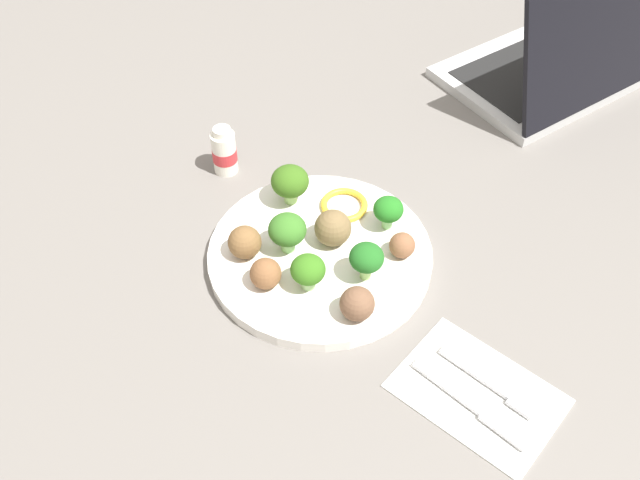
# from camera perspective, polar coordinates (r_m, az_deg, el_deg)

# --- Properties ---
(ground_plane) EXTENTS (4.00, 4.00, 0.00)m
(ground_plane) POSITION_cam_1_polar(r_m,az_deg,el_deg) (0.92, -0.00, -1.53)
(ground_plane) COLOR slate
(plate) EXTENTS (0.28, 0.28, 0.02)m
(plate) POSITION_cam_1_polar(r_m,az_deg,el_deg) (0.91, -0.00, -1.20)
(plate) COLOR white
(plate) RESTS_ON ground_plane
(broccoli_floret_far_rim) EXTENTS (0.05, 0.05, 0.05)m
(broccoli_floret_far_rim) POSITION_cam_1_polar(r_m,az_deg,el_deg) (0.88, -2.57, 0.75)
(broccoli_floret_far_rim) COLOR #8DCD76
(broccoli_floret_far_rim) RESTS_ON plate
(broccoli_floret_mid_left) EXTENTS (0.04, 0.04, 0.05)m
(broccoli_floret_mid_left) POSITION_cam_1_polar(r_m,az_deg,el_deg) (0.92, 5.37, 2.35)
(broccoli_floret_mid_left) COLOR #8FD07E
(broccoli_floret_mid_left) RESTS_ON plate
(broccoli_floret_front_right) EXTENTS (0.05, 0.05, 0.06)m
(broccoli_floret_front_right) POSITION_cam_1_polar(r_m,az_deg,el_deg) (0.94, -2.37, 4.57)
(broccoli_floret_front_right) COLOR #98C56D
(broccoli_floret_front_right) RESTS_ON plate
(broccoli_floret_back_right) EXTENTS (0.04, 0.04, 0.05)m
(broccoli_floret_back_right) POSITION_cam_1_polar(r_m,az_deg,el_deg) (0.85, 3.67, -1.45)
(broccoli_floret_back_right) COLOR #A3CF74
(broccoli_floret_back_right) RESTS_ON plate
(broccoli_floret_back_left) EXTENTS (0.04, 0.04, 0.05)m
(broccoli_floret_back_left) POSITION_cam_1_polar(r_m,az_deg,el_deg) (0.85, -0.95, -2.40)
(broccoli_floret_back_left) COLOR #9BC580
(broccoli_floret_back_left) RESTS_ON plate
(meatball_far_rim) EXTENTS (0.04, 0.04, 0.04)m
(meatball_far_rim) POSITION_cam_1_polar(r_m,az_deg,el_deg) (0.86, -4.28, -2.64)
(meatball_far_rim) COLOR brown
(meatball_far_rim) RESTS_ON plate
(meatball_front_right) EXTENTS (0.05, 0.05, 0.05)m
(meatball_front_right) POSITION_cam_1_polar(r_m,az_deg,el_deg) (0.90, 0.79, 1.09)
(meatball_front_right) COLOR brown
(meatball_front_right) RESTS_ON plate
(meatball_center) EXTENTS (0.04, 0.04, 0.04)m
(meatball_center) POSITION_cam_1_polar(r_m,az_deg,el_deg) (0.83, 2.92, -5.01)
(meatball_center) COLOR brown
(meatball_center) RESTS_ON plate
(meatball_back_right) EXTENTS (0.04, 0.04, 0.04)m
(meatball_back_right) POSITION_cam_1_polar(r_m,az_deg,el_deg) (0.89, -5.92, -0.17)
(meatball_back_right) COLOR brown
(meatball_back_right) RESTS_ON plate
(meatball_near_rim) EXTENTS (0.03, 0.03, 0.03)m
(meatball_near_rim) POSITION_cam_1_polar(r_m,az_deg,el_deg) (0.89, 6.45, -0.41)
(meatball_near_rim) COLOR brown
(meatball_near_rim) RESTS_ON plate
(pepper_ring_back_right) EXTENTS (0.09, 0.09, 0.01)m
(pepper_ring_back_right) POSITION_cam_1_polar(r_m,az_deg,el_deg) (0.95, 1.91, 2.76)
(pepper_ring_back_right) COLOR yellow
(pepper_ring_back_right) RESTS_ON plate
(napkin) EXTENTS (0.17, 0.13, 0.01)m
(napkin) POSITION_cam_1_polar(r_m,az_deg,el_deg) (0.82, 12.24, -11.62)
(napkin) COLOR white
(napkin) RESTS_ON ground_plane
(fork) EXTENTS (0.12, 0.02, 0.01)m
(fork) POSITION_cam_1_polar(r_m,az_deg,el_deg) (0.82, 13.42, -10.88)
(fork) COLOR silver
(fork) RESTS_ON napkin
(knife) EXTENTS (0.15, 0.02, 0.01)m
(knife) POSITION_cam_1_polar(r_m,az_deg,el_deg) (0.80, 12.03, -12.59)
(knife) COLOR silver
(knife) RESTS_ON napkin
(yogurt_bottle) EXTENTS (0.03, 0.03, 0.07)m
(yogurt_bottle) POSITION_cam_1_polar(r_m,az_deg,el_deg) (1.02, -7.50, 6.86)
(yogurt_bottle) COLOR white
(yogurt_bottle) RESTS_ON ground_plane
(laptop) EXTENTS (0.29, 0.36, 0.21)m
(laptop) POSITION_cam_1_polar(r_m,az_deg,el_deg) (1.24, 18.24, 13.12)
(laptop) COLOR #BABABA
(laptop) RESTS_ON ground_plane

